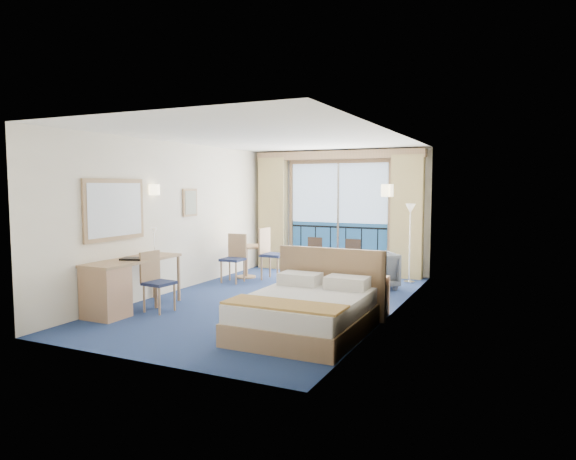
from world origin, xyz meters
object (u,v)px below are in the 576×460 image
at_px(armchair, 375,270).
at_px(table_chair_b, 235,255).
at_px(floor_lamp, 410,223).
at_px(table_chair_a, 270,250).
at_px(desk, 112,287).
at_px(desk_chair, 155,278).
at_px(nightstand, 371,296).
at_px(round_table, 246,253).
at_px(bed, 307,312).

distance_m(armchair, table_chair_b, 2.78).
height_order(floor_lamp, table_chair_a, floor_lamp).
bearing_deg(desk, table_chair_a, 78.68).
bearing_deg(floor_lamp, desk_chair, -127.59).
distance_m(nightstand, desk, 3.82).
distance_m(armchair, desk, 4.71).
bearing_deg(table_chair_a, desk, 169.45).
distance_m(nightstand, table_chair_a, 3.41).
relative_size(desk, round_table, 2.26).
height_order(armchair, table_chair_b, table_chair_b).
bearing_deg(round_table, floor_lamp, 15.00).
distance_m(bed, desk_chair, 2.58).
relative_size(nightstand, table_chair_b, 0.61).
bearing_deg(armchair, table_chair_b, -23.49).
bearing_deg(desk_chair, round_table, 9.18).
xyz_separation_m(armchair, table_chair_a, (-2.21, -0.03, 0.25)).
distance_m(bed, table_chair_b, 3.83).
height_order(desk_chair, table_chair_a, table_chair_a).
xyz_separation_m(bed, floor_lamp, (0.48, 4.06, 0.90)).
distance_m(bed, desk, 2.97).
distance_m(floor_lamp, round_table, 3.40).
bearing_deg(round_table, desk_chair, -86.77).
height_order(bed, round_table, bed).
height_order(desk_chair, table_chair_b, table_chair_b).
relative_size(table_chair_a, table_chair_b, 1.10).
distance_m(armchair, round_table, 2.75).
bearing_deg(armchair, desk, 15.82).
relative_size(floor_lamp, round_table, 2.09).
distance_m(bed, nightstand, 1.32).
bearing_deg(armchair, bed, 54.40).
relative_size(bed, table_chair_a, 1.83).
bearing_deg(nightstand, table_chair_b, 155.28).
bearing_deg(desk_chair, armchair, -33.07).
height_order(nightstand, table_chair_a, table_chair_a).
distance_m(round_table, table_chair_a, 0.54).
bearing_deg(desk_chair, nightstand, -64.33).
bearing_deg(round_table, table_chair_b, -86.73).
bearing_deg(bed, desk, -172.15).
height_order(bed, nightstand, bed).
bearing_deg(floor_lamp, round_table, -165.00).
height_order(bed, armchair, bed).
bearing_deg(nightstand, desk, -154.96).
bearing_deg(bed, desk_chair, 177.65).
relative_size(bed, desk_chair, 2.10).
bearing_deg(bed, round_table, 130.58).
relative_size(desk_chair, table_chair_a, 0.87).
relative_size(armchair, floor_lamp, 0.48).
xyz_separation_m(floor_lamp, table_chair_b, (-3.19, -1.36, -0.65)).
height_order(round_table, table_chair_b, table_chair_b).
height_order(bed, table_chair_b, bed).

